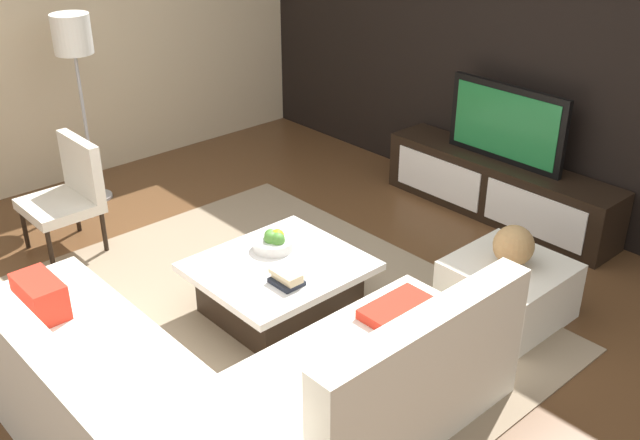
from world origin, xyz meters
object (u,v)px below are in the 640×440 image
ottoman (508,289)px  decorative_ball (514,246)px  media_console (499,188)px  book_stack (287,278)px  television (506,124)px  floor_lamp (74,47)px  coffee_table (280,287)px  sectional_couch (206,389)px  accent_chair_near (70,189)px  fruit_bowl (274,241)px

ottoman → decorative_ball: bearing=0.0°
media_console → book_stack: bearing=-87.0°
media_console → television: (0.00, 0.00, 0.57)m
media_console → floor_lamp: 3.69m
media_console → book_stack: (0.13, -2.42, 0.17)m
media_console → coffee_table: size_ratio=1.99×
sectional_couch → accent_chair_near: (-2.40, 0.41, 0.21)m
television → ottoman: size_ratio=1.53×
sectional_couch → fruit_bowl: 1.37m
sectional_couch → coffee_table: size_ratio=2.36×
sectional_couch → fruit_bowl: size_ratio=8.86×
media_console → accent_chair_near: bearing=-123.2°
sectional_couch → book_stack: 0.97m
coffee_table → accent_chair_near: bearing=-161.7°
media_console → decorative_ball: decorative_ball is taller
ottoman → book_stack: 1.48m
sectional_couch → television: bearing=98.9°
media_console → sectional_couch: size_ratio=0.84×
media_console → fruit_bowl: size_ratio=7.47×
fruit_bowl → decorative_ball: (1.22, 1.00, 0.10)m
media_console → floor_lamp: floor_lamp is taller
television → floor_lamp: bearing=-137.7°
television → ottoman: television is taller
media_console → coffee_table: (-0.10, -2.30, -0.05)m
ottoman → fruit_bowl: size_ratio=2.50×
media_console → television: size_ratio=1.95×
accent_chair_near → fruit_bowl: accent_chair_near is taller
accent_chair_near → floor_lamp: 1.24m
media_console → decorative_ball: 1.55m
floor_lamp → fruit_bowl: bearing=4.2°
floor_lamp → accent_chair_near: bearing=-35.8°
television → floor_lamp: 3.56m
book_stack → coffee_table: bearing=151.4°
floor_lamp → decorative_ball: 3.82m
media_console → ottoman: size_ratio=2.99×
fruit_bowl → book_stack: 0.46m
fruit_bowl → floor_lamp: bearing=-175.8°
television → book_stack: size_ratio=5.16×
floor_lamp → book_stack: size_ratio=7.80×
floor_lamp → ottoman: (3.55, 1.17, -1.16)m
fruit_bowl → decorative_ball: bearing=39.3°
accent_chair_near → fruit_bowl: size_ratio=3.11×
television → accent_chair_near: television is taller
floor_lamp → coffee_table: bearing=1.6°
floor_lamp → decorative_ball: (3.55, 1.17, -0.83)m
sectional_couch → ottoman: size_ratio=3.54×
accent_chair_near → television: bearing=66.7°
coffee_table → ottoman: (1.04, 1.10, -0.00)m
media_console → book_stack: media_console is taller
television → decorative_ball: (0.94, -1.20, -0.29)m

